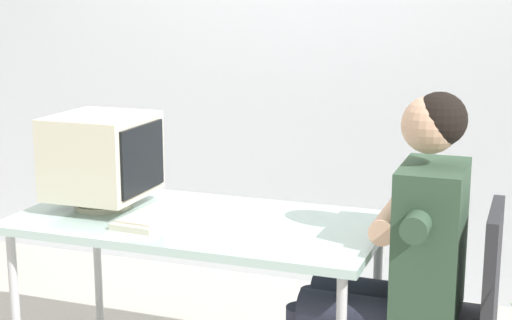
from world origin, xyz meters
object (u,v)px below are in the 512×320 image
at_px(crt_monitor, 102,156).
at_px(person_seated, 398,254).
at_px(keyboard, 162,213).
at_px(office_chair, 452,312).
at_px(desk, 198,232).

distance_m(crt_monitor, person_seated, 1.23).
bearing_deg(keyboard, office_chair, 1.84).
height_order(keyboard, office_chair, office_chair).
bearing_deg(person_seated, keyboard, -177.76).
distance_m(keyboard, office_chair, 1.15).
height_order(crt_monitor, person_seated, person_seated).
bearing_deg(person_seated, crt_monitor, 179.82).
relative_size(keyboard, person_seated, 0.38).
distance_m(desk, office_chair, 0.99).
bearing_deg(desk, person_seated, 0.91).
bearing_deg(person_seated, office_chair, -0.00).
relative_size(desk, keyboard, 2.95).
xyz_separation_m(crt_monitor, keyboard, (0.28, -0.04, -0.20)).
bearing_deg(crt_monitor, office_chair, -0.15).
bearing_deg(keyboard, desk, 9.32).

